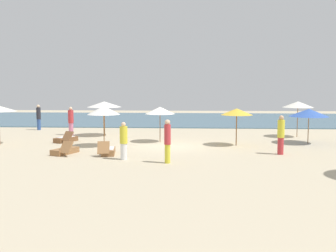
{
  "coord_description": "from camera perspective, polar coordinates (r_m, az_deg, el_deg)",
  "views": [
    {
      "loc": [
        1.16,
        -21.89,
        3.43
      ],
      "look_at": [
        -0.08,
        0.23,
        1.1
      ],
      "focal_mm": 42.37,
      "sensor_mm": 36.0,
      "label": 1
    }
  ],
  "objects": [
    {
      "name": "person_0",
      "position": [
        20.17,
        15.93,
        -1.19
      ],
      "size": [
        0.37,
        0.37,
        1.93
      ],
      "color": "#BF3338",
      "rests_on": "ground_plane"
    },
    {
      "name": "ocean_water",
      "position": [
        39.05,
        1.5,
        1.0
      ],
      "size": [
        48.0,
        16.0,
        0.06
      ],
      "primitive_type": "cube",
      "color": "#3D6075",
      "rests_on": "ground_plane"
    },
    {
      "name": "person_4",
      "position": [
        27.61,
        -13.8,
        0.72
      ],
      "size": [
        0.44,
        0.44,
        1.92
      ],
      "color": "#D17299",
      "rests_on": "ground_plane"
    },
    {
      "name": "lounger_3",
      "position": [
        19.71,
        -8.61,
        -3.56
      ],
      "size": [
        0.81,
        1.72,
        0.73
      ],
      "color": "olive",
      "rests_on": "ground_plane"
    },
    {
      "name": "person_3",
      "position": [
        18.17,
        -6.4,
        -2.13
      ],
      "size": [
        0.38,
        0.38,
        1.73
      ],
      "color": "white",
      "rests_on": "ground_plane"
    },
    {
      "name": "person_1",
      "position": [
        31.44,
        -18.11,
        1.24
      ],
      "size": [
        0.42,
        0.42,
        1.92
      ],
      "color": "#2D4C8C",
      "rests_on": "ground_plane"
    },
    {
      "name": "ground_plane",
      "position": [
        22.18,
        0.18,
        -2.89
      ],
      "size": [
        60.0,
        60.0,
        0.0
      ],
      "primitive_type": "plane",
      "color": "#BCAD8E"
    },
    {
      "name": "umbrella_3",
      "position": [
        22.48,
        9.86,
        2.03
      ],
      "size": [
        1.76,
        1.76,
        2.09
      ],
      "color": "brown",
      "rests_on": "ground_plane"
    },
    {
      "name": "umbrella_6",
      "position": [
        24.34,
        19.61,
        1.82
      ],
      "size": [
        2.26,
        2.26,
        2.03
      ],
      "color": "olive",
      "rests_on": "ground_plane"
    },
    {
      "name": "umbrella_4",
      "position": [
        22.07,
        -9.25,
        2.25
      ],
      "size": [
        1.8,
        1.8,
        2.26
      ],
      "color": "olive",
      "rests_on": "ground_plane"
    },
    {
      "name": "umbrella_5",
      "position": [
        27.08,
        18.19,
        2.97
      ],
      "size": [
        1.99,
        1.99,
        2.34
      ],
      "color": "brown",
      "rests_on": "ground_plane"
    },
    {
      "name": "umbrella_0",
      "position": [
        23.49,
        -1.16,
        2.25
      ],
      "size": [
        1.77,
        1.77,
        2.1
      ],
      "color": "brown",
      "rests_on": "ground_plane"
    },
    {
      "name": "umbrella_2",
      "position": [
        26.68,
        -9.16,
        3.1
      ],
      "size": [
        2.25,
        2.25,
        2.3
      ],
      "color": "brown",
      "rests_on": "ground_plane"
    },
    {
      "name": "lounger_0",
      "position": [
        20.23,
        -14.59,
        -3.46
      ],
      "size": [
        1.19,
        1.76,
        0.72
      ],
      "color": "olive",
      "rests_on": "ground_plane"
    },
    {
      "name": "person_2",
      "position": [
        17.23,
        -0.08,
        -2.09
      ],
      "size": [
        0.36,
        0.36,
        1.92
      ],
      "color": "yellow",
      "rests_on": "ground_plane"
    },
    {
      "name": "lounger_2",
      "position": [
        24.45,
        -14.46,
        -1.83
      ],
      "size": [
        1.27,
        1.76,
        0.7
      ],
      "color": "brown",
      "rests_on": "ground_plane"
    }
  ]
}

